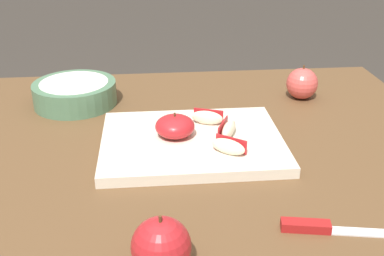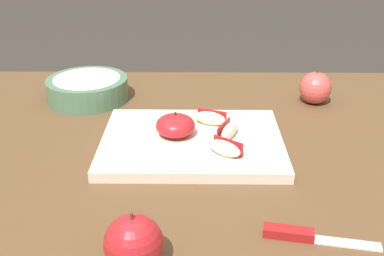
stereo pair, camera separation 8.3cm
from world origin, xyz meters
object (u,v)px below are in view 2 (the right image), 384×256
Objects in this scene: cutting_board at (192,142)px; apple_wedge_near_knife at (229,130)px; paring_knife at (298,235)px; apple_half_skin_up at (175,125)px; whole_apple_pink_lady at (315,88)px; whole_apple_crimson at (134,243)px; apple_wedge_back at (210,118)px; ceramic_fruit_bowl at (88,88)px; apple_wedge_front at (225,148)px.

apple_wedge_near_knife reaches higher than cutting_board.
apple_half_skin_up is at bearing 123.34° from paring_knife.
whole_apple_pink_lady is (0.31, 0.21, -0.00)m from apple_half_skin_up.
apple_wedge_near_knife is at bearing 67.29° from whole_apple_crimson.
ceramic_fruit_bowl is (-0.28, 0.18, -0.01)m from apple_wedge_back.
apple_wedge_front reaches higher than paring_knife.
paring_knife is 0.23m from whole_apple_crimson.
apple_wedge_front is (0.09, -0.08, -0.01)m from apple_half_skin_up.
ceramic_fruit_bowl is (-0.22, 0.23, -0.01)m from apple_half_skin_up.
whole_apple_pink_lady is at bearing 38.29° from cutting_board.
paring_knife is at bearing -65.17° from apple_wedge_front.
apple_wedge_near_knife is 0.06m from apple_wedge_back.
apple_wedge_front is 0.76× the size of whole_apple_crimson.
apple_half_skin_up reaches higher than paring_knife.
whole_apple_pink_lady is (0.28, 0.22, 0.03)m from cutting_board.
whole_apple_pink_lady reaches higher than apple_wedge_near_knife.
apple_wedge_near_knife is 1.04× the size of apple_wedge_front.
cutting_board is 0.04m from apple_half_skin_up.
paring_knife is 0.51m from whole_apple_pink_lady.
whole_apple_crimson reaches higher than ceramic_fruit_bowl.
apple_wedge_back is 0.40m from whole_apple_crimson.
cutting_board is at bearing -43.55° from ceramic_fruit_bowl.
whole_apple_pink_lady is (0.21, 0.22, 0.00)m from apple_wedge_near_knife.
apple_half_skin_up is 0.33m from paring_knife.
apple_wedge_back is (-0.02, 0.13, 0.00)m from apple_wedge_front.
apple_wedge_back is 0.82× the size of whole_apple_pink_lady.
whole_apple_crimson is (-0.22, -0.06, 0.03)m from paring_knife.
ceramic_fruit_bowl is at bearing 128.36° from paring_knife.
ceramic_fruit_bowl is at bearing 178.56° from whole_apple_pink_lady.
cutting_board is at bearing 130.62° from apple_wedge_front.
apple_wedge_near_knife is 0.28m from paring_knife.
whole_apple_crimson is at bearing -96.37° from apple_half_skin_up.
whole_apple_crimson reaches higher than cutting_board.
cutting_board is 5.12× the size of apple_wedge_near_knife.
whole_apple_crimson reaches higher than paring_knife.
paring_knife is (0.09, -0.20, -0.03)m from apple_wedge_front.
apple_wedge_front reaches higher than cutting_board.
whole_apple_crimson is 1.03× the size of whole_apple_pink_lady.
paring_knife is 1.97× the size of whole_apple_pink_lady.
apple_wedge_back is 0.35m from paring_knife.
apple_half_skin_up is 0.31m from ceramic_fruit_bowl.
whole_apple_pink_lady reaches higher than apple_wedge_front.
paring_knife is at bearing -56.66° from apple_half_skin_up.
apple_wedge_near_knife is (0.07, 0.00, 0.02)m from cutting_board.
apple_half_skin_up is 0.12m from apple_wedge_front.
apple_wedge_near_knife is 0.82× the size of whole_apple_pink_lady.
whole_apple_pink_lady reaches higher than apple_wedge_back.
whole_apple_pink_lady is at bearing 33.84° from apple_wedge_back.
whole_apple_crimson is (-0.11, -0.39, 0.00)m from apple_wedge_back.
whole_apple_pink_lady is at bearing 57.50° from whole_apple_crimson.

